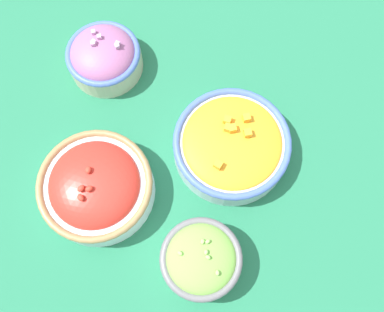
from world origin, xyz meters
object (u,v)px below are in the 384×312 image
object	(u,v)px
bowl_squash	(231,145)
bowl_cherry_tomatoes	(96,186)
bowl_lettuce	(201,259)
bowl_red_onion	(104,56)

from	to	relation	value
bowl_squash	bowl_cherry_tomatoes	xyz separation A→B (m)	(0.19, 0.15, 0.01)
bowl_squash	bowl_cherry_tomatoes	world-z (taller)	bowl_cherry_tomatoes
bowl_lettuce	bowl_red_onion	bearing A→B (deg)	-44.10
bowl_red_onion	bowl_cherry_tomatoes	bearing A→B (deg)	110.85
bowl_lettuce	bowl_cherry_tomatoes	bearing A→B (deg)	-14.18
bowl_lettuce	bowl_red_onion	distance (m)	0.40
bowl_cherry_tomatoes	bowl_red_onion	world-z (taller)	bowl_cherry_tomatoes
bowl_red_onion	bowl_lettuce	bearing A→B (deg)	135.90
bowl_squash	bowl_cherry_tomatoes	bearing A→B (deg)	38.36
bowl_cherry_tomatoes	bowl_lettuce	distance (m)	0.21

